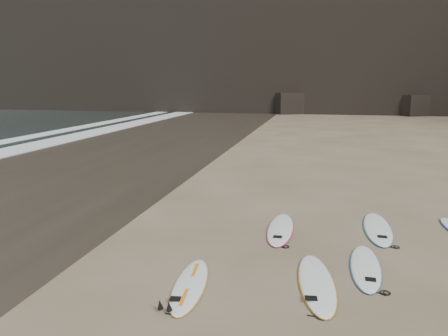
% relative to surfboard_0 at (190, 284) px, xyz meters
% --- Properties ---
extents(ground, '(240.00, 240.00, 0.00)m').
position_rel_surfboard_0_xyz_m(ground, '(4.33, 1.08, -0.04)').
color(ground, '#897559').
rests_on(ground, ground).
extents(wet_sand, '(12.00, 200.00, 0.01)m').
position_rel_surfboard_0_xyz_m(wet_sand, '(-8.67, 11.08, -0.04)').
color(wet_sand, '#383026').
rests_on(wet_sand, ground).
extents(surfboard_0, '(0.80, 2.37, 0.08)m').
position_rel_surfboard_0_xyz_m(surfboard_0, '(0.00, 0.00, 0.00)').
color(surfboard_0, white).
rests_on(surfboard_0, ground).
extents(surfboard_1, '(0.93, 2.67, 0.09)m').
position_rel_surfboard_0_xyz_m(surfboard_1, '(2.29, 0.58, 0.01)').
color(surfboard_1, white).
rests_on(surfboard_1, ground).
extents(surfboard_2, '(0.67, 2.42, 0.09)m').
position_rel_surfboard_0_xyz_m(surfboard_2, '(3.26, 1.52, 0.00)').
color(surfboard_2, white).
rests_on(surfboard_2, ground).
extents(surfboard_5, '(0.63, 2.58, 0.09)m').
position_rel_surfboard_0_xyz_m(surfboard_5, '(1.36, 3.49, 0.00)').
color(surfboard_5, white).
rests_on(surfboard_5, ground).
extents(surfboard_6, '(0.70, 2.71, 0.10)m').
position_rel_surfboard_0_xyz_m(surfboard_6, '(3.79, 4.05, 0.01)').
color(surfboard_6, white).
rests_on(surfboard_6, ground).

